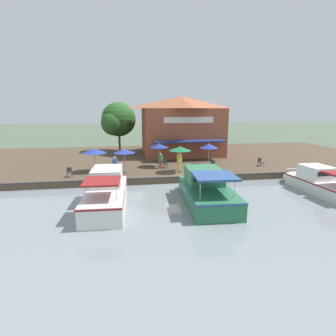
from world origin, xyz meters
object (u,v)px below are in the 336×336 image
patio_umbrella_mid_patio_right (124,151)px  person_mid_patio (115,163)px  motorboat_far_downstream (205,188)px  patio_umbrella_far_corner (209,146)px  cafe_chair_under_first_umbrella (260,162)px  patio_umbrella_near_quay_edge (94,151)px  patio_umbrella_by_entrance (159,146)px  cafe_chair_beside_entrance (213,164)px  person_near_entrance (179,159)px  person_at_quay_edge (160,159)px  cafe_chair_facing_river (69,172)px  tree_behind_restaurant (117,120)px  cafe_chair_back_row_seat (165,163)px  waterfront_restaurant (181,125)px  patio_umbrella_back_row (180,149)px  motorboat_second_along (107,191)px  motorboat_distant_upstream (319,183)px

patio_umbrella_mid_patio_right → person_mid_patio: 1.60m
motorboat_far_downstream → patio_umbrella_mid_patio_right: bearing=-142.0°
patio_umbrella_far_corner → cafe_chair_under_first_umbrella: bearing=75.3°
patio_umbrella_far_corner → patio_umbrella_near_quay_edge: (1.31, -11.92, -0.03)m
patio_umbrella_by_entrance → cafe_chair_beside_entrance: size_ratio=2.94×
cafe_chair_under_first_umbrella → person_near_entrance: bearing=-86.1°
cafe_chair_under_first_umbrella → person_at_quay_edge: person_at_quay_edge is taller
cafe_chair_facing_river → tree_behind_restaurant: (-14.42, 4.06, 3.99)m
patio_umbrella_far_corner → cafe_chair_back_row_seat: 5.21m
cafe_chair_back_row_seat → person_near_entrance: 1.93m
waterfront_restaurant → person_mid_patio: bearing=-36.8°
patio_umbrella_back_row → patio_umbrella_mid_patio_right: (-0.63, -5.25, -0.19)m
patio_umbrella_near_quay_edge → motorboat_far_downstream: bearing=46.1°
patio_umbrella_by_entrance → cafe_chair_back_row_seat: bearing=41.0°
patio_umbrella_near_quay_edge → cafe_chair_under_first_umbrella: 17.35m
person_at_quay_edge → motorboat_second_along: 9.53m
patio_umbrella_back_row → cafe_chair_facing_river: size_ratio=3.01×
cafe_chair_beside_entrance → motorboat_distant_upstream: 9.54m
waterfront_restaurant → motorboat_far_downstream: (17.77, -1.98, -3.55)m
waterfront_restaurant → patio_umbrella_mid_patio_right: 13.11m
patio_umbrella_far_corner → patio_umbrella_near_quay_edge: size_ratio=1.02×
cafe_chair_under_first_umbrella → motorboat_far_downstream: 11.93m
waterfront_restaurant → tree_behind_restaurant: waterfront_restaurant is taller
patio_umbrella_back_row → motorboat_far_downstream: 6.95m
patio_umbrella_near_quay_edge → patio_umbrella_by_entrance: bearing=101.3°
cafe_chair_facing_river → cafe_chair_beside_entrance: bearing=94.1°
patio_umbrella_far_corner → patio_umbrella_near_quay_edge: 12.00m
patio_umbrella_near_quay_edge → tree_behind_restaurant: size_ratio=0.33×
person_mid_patio → cafe_chair_under_first_umbrella: bearing=96.6°
patio_umbrella_mid_patio_right → cafe_chair_back_row_seat: bearing=110.7°
patio_umbrella_back_row → person_at_quay_edge: bearing=-139.8°
waterfront_restaurant → patio_umbrella_near_quay_edge: 14.34m
person_near_entrance → waterfront_restaurant: bearing=167.3°
cafe_chair_back_row_seat → cafe_chair_under_first_umbrella: size_ratio=1.00×
cafe_chair_back_row_seat → person_mid_patio: (2.49, -5.02, 0.65)m
cafe_chair_facing_river → person_at_quay_edge: bearing=103.5°
patio_umbrella_near_quay_edge → motorboat_second_along: patio_umbrella_near_quay_edge is taller
waterfront_restaurant → patio_umbrella_back_row: size_ratio=4.33×
patio_umbrella_by_entrance → cafe_chair_back_row_seat: patio_umbrella_by_entrance is taller
cafe_chair_under_first_umbrella → cafe_chair_beside_entrance: same height
patio_umbrella_far_corner → cafe_chair_back_row_seat: (0.68, -4.90, -1.63)m
patio_umbrella_mid_patio_right → person_at_quay_edge: (-1.29, 3.62, -1.10)m
person_at_quay_edge → motorboat_distant_upstream: (8.05, 11.78, -0.83)m
person_at_quay_edge → motorboat_distant_upstream: person_at_quay_edge is taller
cafe_chair_facing_river → person_near_entrance: bearing=95.6°
person_at_quay_edge → patio_umbrella_near_quay_edge: bearing=-86.9°
cafe_chair_back_row_seat → person_near_entrance: person_near_entrance is taller
patio_umbrella_mid_patio_right → cafe_chair_under_first_umbrella: 14.53m
waterfront_restaurant → motorboat_far_downstream: bearing=-6.3°
patio_umbrella_by_entrance → person_at_quay_edge: size_ratio=1.52×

